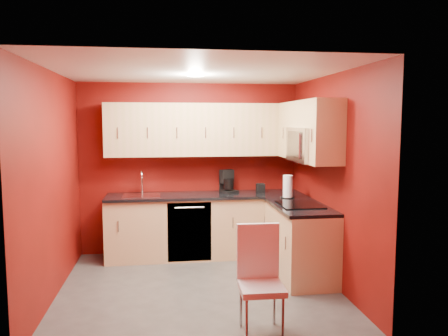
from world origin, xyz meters
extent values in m
plane|color=#4F4D4A|center=(0.00, 0.00, 0.00)|extent=(3.20, 3.20, 0.00)
plane|color=white|center=(0.00, 0.00, 2.50)|extent=(3.20, 3.20, 0.00)
plane|color=maroon|center=(0.00, 1.50, 1.25)|extent=(3.20, 0.00, 3.20)
plane|color=maroon|center=(0.00, -1.50, 1.25)|extent=(3.20, 0.00, 3.20)
plane|color=maroon|center=(-1.60, 0.00, 1.25)|extent=(0.00, 3.00, 3.00)
plane|color=maroon|center=(1.60, 0.00, 1.25)|extent=(0.00, 3.00, 3.00)
cube|color=tan|center=(0.20, 1.20, 0.43)|extent=(2.80, 0.60, 0.87)
cube|color=tan|center=(1.30, 0.25, 0.43)|extent=(0.60, 1.30, 0.87)
cube|color=black|center=(0.20, 1.19, 0.89)|extent=(2.80, 0.63, 0.04)
cube|color=black|center=(1.29, 0.23, 0.89)|extent=(0.63, 1.27, 0.04)
cube|color=#D8AF7A|center=(0.20, 1.32, 1.83)|extent=(2.80, 0.35, 0.75)
cube|color=#D8AF7A|center=(1.43, 0.86, 1.83)|extent=(0.35, 0.57, 0.75)
cube|color=#D8AF7A|center=(1.43, -0.29, 1.83)|extent=(0.35, 0.22, 0.75)
cube|color=#D8AF7A|center=(1.43, 0.20, 2.04)|extent=(0.35, 0.76, 0.33)
cube|color=silver|center=(1.40, 0.20, 1.66)|extent=(0.40, 0.76, 0.42)
cube|color=black|center=(1.21, 0.20, 1.66)|extent=(0.02, 0.62, 0.33)
cylinder|color=silver|center=(1.19, -0.03, 1.66)|extent=(0.02, 0.02, 0.29)
cube|color=black|center=(1.28, 0.20, 0.92)|extent=(0.50, 0.55, 0.01)
cube|color=silver|center=(-0.70, 1.18, 0.91)|extent=(0.52, 0.42, 0.02)
cylinder|color=silver|center=(-0.70, 1.38, 1.04)|extent=(0.02, 0.02, 0.26)
torus|color=silver|center=(-0.70, 1.31, 1.17)|extent=(0.02, 0.16, 0.16)
cylinder|color=silver|center=(-0.70, 1.24, 1.11)|extent=(0.02, 0.02, 0.12)
cube|color=black|center=(-0.05, 0.91, 0.43)|extent=(0.60, 0.02, 0.82)
cylinder|color=white|center=(0.00, 0.30, 2.48)|extent=(0.20, 0.20, 0.01)
camera|label=1|loc=(-0.39, -4.95, 1.94)|focal=35.00mm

